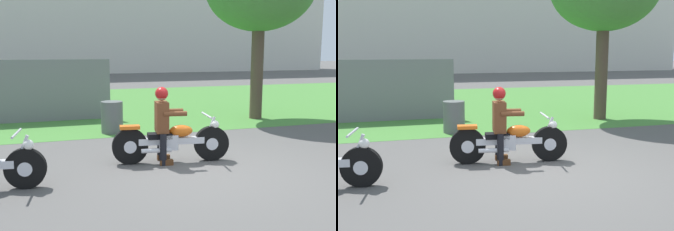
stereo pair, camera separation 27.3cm
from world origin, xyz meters
TOP-DOWN VIEW (x-y plane):
  - ground at (0.00, 0.00)m, footprint 120.00×120.00m
  - grass_verge at (0.00, 9.19)m, footprint 60.00×12.00m
  - motorcycle_lead at (-0.47, 0.72)m, footprint 2.18×0.67m
  - rider_lead at (-0.64, 0.74)m, footprint 0.59×0.52m
  - trash_can at (-1.03, 3.76)m, footprint 0.54×0.54m

SIDE VIEW (x-z plane):
  - ground at x=0.00m, z-range 0.00..0.00m
  - grass_verge at x=0.00m, z-range 0.00..0.01m
  - motorcycle_lead at x=-0.47m, z-range -0.05..0.84m
  - trash_can at x=-1.03m, z-range 0.00..0.80m
  - rider_lead at x=-0.64m, z-range 0.12..1.53m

